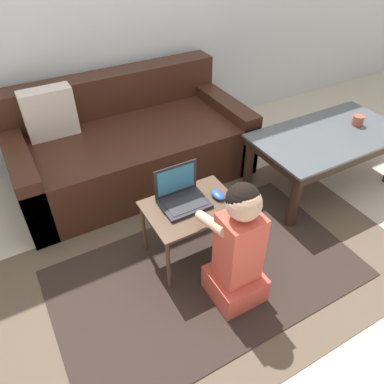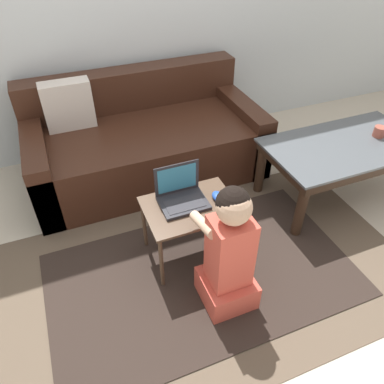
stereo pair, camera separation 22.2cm
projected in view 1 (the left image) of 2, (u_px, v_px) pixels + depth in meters
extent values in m
plane|color=beige|center=(199.00, 248.00, 2.50)|extent=(16.00, 16.00, 0.00)
cube|color=brown|center=(207.00, 273.00, 2.33)|extent=(2.58, 1.49, 0.01)
cube|color=#2D231E|center=(207.00, 273.00, 2.33)|extent=(1.86, 1.08, 0.00)
cube|color=#381E14|center=(133.00, 153.00, 3.01)|extent=(1.80, 0.95, 0.44)
cube|color=#381E14|center=(111.00, 92.00, 3.02)|extent=(1.80, 0.21, 0.32)
cube|color=#381E14|center=(25.00, 179.00, 2.67)|extent=(0.16, 0.95, 0.52)
cube|color=#381E14|center=(219.00, 124.00, 3.29)|extent=(0.16, 0.95, 0.52)
cube|color=beige|center=(49.00, 113.00, 2.69)|extent=(0.36, 0.14, 0.36)
cube|color=#4C5156|center=(330.00, 135.00, 2.77)|extent=(1.15, 0.63, 0.02)
cube|color=black|center=(328.00, 140.00, 2.80)|extent=(1.10, 0.61, 0.07)
cylinder|color=black|center=(294.00, 201.00, 2.54)|extent=(0.07, 0.07, 0.44)
cylinder|color=black|center=(249.00, 163.00, 2.90)|extent=(0.07, 0.07, 0.44)
cylinder|color=black|center=(345.00, 130.00, 3.29)|extent=(0.07, 0.07, 0.44)
cube|color=#4C3828|center=(192.00, 207.00, 2.22)|extent=(0.55, 0.40, 0.02)
cylinder|color=#4C3828|center=(169.00, 266.00, 2.13)|extent=(0.02, 0.02, 0.39)
cylinder|color=#4C3828|center=(241.00, 235.00, 2.32)|extent=(0.02, 0.02, 0.39)
cylinder|color=#4C3828|center=(144.00, 228.00, 2.37)|extent=(0.02, 0.02, 0.39)
cylinder|color=#4C3828|center=(211.00, 203.00, 2.56)|extent=(0.02, 0.02, 0.39)
cube|color=#232328|center=(184.00, 204.00, 2.21)|extent=(0.28, 0.21, 0.02)
cube|color=#28282D|center=(186.00, 204.00, 2.19)|extent=(0.23, 0.13, 0.00)
cube|color=#232328|center=(176.00, 179.00, 2.21)|extent=(0.28, 0.01, 0.20)
cube|color=teal|center=(176.00, 180.00, 2.21)|extent=(0.24, 0.00, 0.17)
ellipsoid|color=#234CB2|center=(218.00, 195.00, 2.27)|extent=(0.07, 0.11, 0.04)
cube|color=#CC4C3D|center=(234.00, 284.00, 2.17)|extent=(0.28, 0.29, 0.18)
cube|color=#CC4C3D|center=(239.00, 248.00, 1.97)|extent=(0.21, 0.19, 0.44)
sphere|color=tan|center=(244.00, 204.00, 1.78)|extent=(0.18, 0.18, 0.18)
sphere|color=black|center=(243.00, 200.00, 1.77)|extent=(0.17, 0.17, 0.17)
cylinder|color=tan|center=(211.00, 223.00, 1.94)|extent=(0.06, 0.26, 0.13)
cylinder|color=tan|center=(243.00, 211.00, 2.01)|extent=(0.06, 0.26, 0.13)
cylinder|color=#994C3D|center=(358.00, 120.00, 2.85)|extent=(0.08, 0.08, 0.08)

